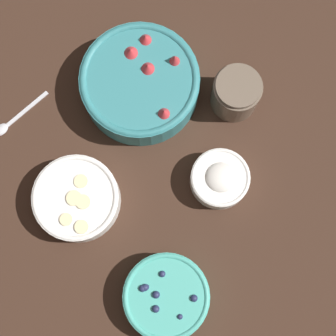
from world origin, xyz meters
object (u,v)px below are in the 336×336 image
bowl_strawberries (140,83)px  bowl_cream (220,179)px  bowl_blueberries (166,296)px  jar_chocolate (236,94)px  bowl_bananas (77,199)px

bowl_strawberries → bowl_cream: 0.25m
bowl_strawberries → bowl_cream: size_ratio=2.06×
bowl_blueberries → jar_chocolate: (0.41, 0.11, 0.01)m
bowl_blueberries → bowl_bananas: size_ratio=0.97×
jar_chocolate → bowl_cream: bearing=-157.1°
bowl_cream → jar_chocolate: (0.16, 0.07, 0.01)m
bowl_blueberries → jar_chocolate: jar_chocolate is taller
bowl_bananas → bowl_cream: (0.19, -0.21, -0.00)m
bowl_bananas → jar_chocolate: bearing=-22.1°
bowl_bananas → bowl_cream: size_ratio=1.45×
bowl_strawberries → bowl_bananas: size_ratio=1.42×
bowl_bananas → jar_chocolate: 0.38m
bowl_cream → jar_chocolate: jar_chocolate is taller
bowl_blueberries → bowl_cream: size_ratio=1.41×
bowl_blueberries → bowl_bananas: bearing=77.3°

